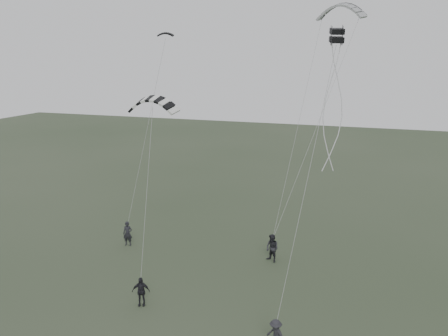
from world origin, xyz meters
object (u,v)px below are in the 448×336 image
(flyer_right, at_px, (272,248))
(kite_pale_large, at_px, (341,5))
(flyer_far, at_px, (276,335))
(kite_box, at_px, (337,36))
(kite_striped, at_px, (152,99))
(flyer_left, at_px, (128,234))
(flyer_center, at_px, (141,291))
(kite_dark_small, at_px, (165,33))

(flyer_right, xyz_separation_m, kite_pale_large, (2.93, 9.43, 16.65))
(flyer_far, xyz_separation_m, kite_box, (1.46, 7.30, 14.05))
(flyer_far, height_order, kite_box, kite_box)
(flyer_far, height_order, kite_pale_large, kite_pale_large)
(flyer_far, xyz_separation_m, kite_striped, (-9.34, 6.33, 10.43))
(flyer_right, relative_size, flyer_far, 1.21)
(flyer_right, relative_size, kite_pale_large, 0.50)
(flyer_right, bearing_deg, kite_striped, -128.28)
(kite_pale_large, xyz_separation_m, kite_striped, (-10.13, -12.31, -6.39))
(kite_box, bearing_deg, kite_striped, 167.02)
(flyer_left, relative_size, kite_box, 2.53)
(flyer_left, relative_size, kite_striped, 0.56)
(flyer_left, distance_m, flyer_far, 15.51)
(kite_pale_large, xyz_separation_m, kite_box, (0.67, -11.33, -2.76))
(flyer_left, distance_m, kite_striped, 11.15)
(kite_striped, height_order, kite_box, kite_box)
(flyer_center, xyz_separation_m, kite_box, (9.52, 5.78, 14.01))
(flyer_far, height_order, kite_dark_small, kite_dark_small)
(kite_dark_small, height_order, kite_striped, kite_dark_small)
(flyer_right, distance_m, flyer_far, 9.46)
(kite_dark_small, xyz_separation_m, kite_striped, (2.82, -8.06, -4.30))
(kite_dark_small, bearing_deg, flyer_right, -41.23)
(flyer_left, xyz_separation_m, kite_striped, (3.64, -2.17, 10.31))
(kite_box, bearing_deg, flyer_right, 133.92)
(flyer_right, distance_m, kite_pale_large, 19.35)
(flyer_center, height_order, kite_dark_small, kite_dark_small)
(flyer_far, xyz_separation_m, kite_dark_small, (-12.16, 14.39, 14.72))
(kite_box, bearing_deg, flyer_center, -166.89)
(flyer_far, bearing_deg, kite_striped, 179.90)
(flyer_right, xyz_separation_m, kite_striped, (-7.20, -2.88, 10.26))
(kite_dark_small, xyz_separation_m, kite_box, (13.62, -7.09, -0.67))
(flyer_left, bearing_deg, flyer_far, -46.62)
(flyer_center, height_order, kite_striped, kite_striped)
(flyer_center, xyz_separation_m, kite_pale_large, (8.85, 17.11, 16.77))
(flyer_left, height_order, kite_striped, kite_striped)
(flyer_left, xyz_separation_m, kite_box, (14.43, -1.19, 13.93))
(flyer_right, relative_size, kite_striped, 0.59)
(flyer_center, distance_m, kite_striped, 11.51)
(flyer_left, distance_m, kite_box, 20.10)
(kite_dark_small, height_order, kite_box, kite_dark_small)
(kite_striped, bearing_deg, flyer_far, -30.06)
(kite_dark_small, relative_size, kite_striped, 0.39)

